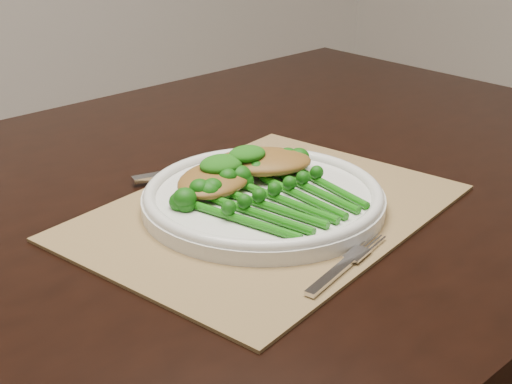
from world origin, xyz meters
TOP-DOWN VIEW (x-y plane):
  - placemat at (-0.04, -0.08)m, footprint 0.52×0.44m
  - dinner_plate at (-0.04, -0.07)m, footprint 0.29×0.29m
  - knife at (-0.06, 0.08)m, footprint 0.21×0.05m
  - fork at (-0.05, -0.23)m, footprint 0.15×0.07m
  - chicken_fillet_left at (-0.08, -0.02)m, footprint 0.14×0.13m
  - chicken_fillet_right at (-0.01, -0.02)m, footprint 0.15×0.13m
  - pesto_dollop_left at (-0.07, -0.01)m, footprint 0.05×0.05m
  - pesto_dollop_right at (-0.03, -0.01)m, footprint 0.05×0.04m
  - broccolini_bundle at (-0.04, -0.11)m, footprint 0.19×0.20m

SIDE VIEW (x-z plane):
  - placemat at x=-0.04m, z-range 0.75..0.75m
  - fork at x=-0.05m, z-range 0.76..0.76m
  - knife at x=-0.06m, z-range 0.75..0.76m
  - dinner_plate at x=-0.04m, z-range 0.75..0.78m
  - broccolini_bundle at x=-0.04m, z-range 0.76..0.79m
  - chicken_fillet_left at x=-0.08m, z-range 0.77..0.79m
  - chicken_fillet_right at x=-0.01m, z-range 0.78..0.80m
  - pesto_dollop_left at x=-0.07m, z-range 0.79..0.81m
  - pesto_dollop_right at x=-0.03m, z-range 0.79..0.81m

